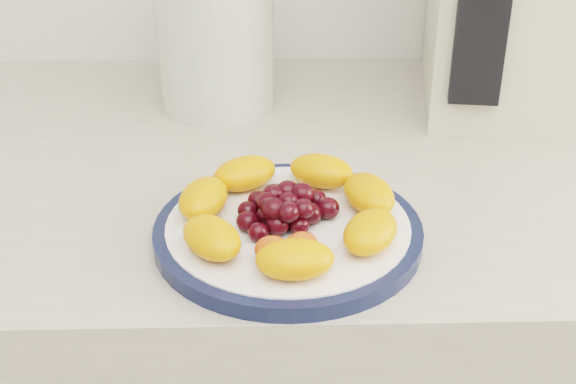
{
  "coord_description": "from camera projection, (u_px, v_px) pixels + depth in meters",
  "views": [
    {
      "loc": [
        -0.12,
        0.41,
        1.3
      ],
      "look_at": [
        -0.1,
        1.02,
        0.95
      ],
      "focal_mm": 50.0,
      "sensor_mm": 36.0,
      "label": 1
    }
  ],
  "objects": [
    {
      "name": "canister",
      "position": [
        216.0,
        39.0,
        0.96
      ],
      "size": [
        0.18,
        0.18,
        0.17
      ],
      "primitive_type": "cylinder",
      "rotation": [
        0.0,
        0.0,
        0.32
      ],
      "color": "#3C5D1D",
      "rests_on": "counter"
    },
    {
      "name": "fruit_plate",
      "position": [
        287.0,
        209.0,
        0.72
      ],
      "size": [
        0.21,
        0.21,
        0.03
      ],
      "color": "orange",
      "rests_on": "plate_face"
    },
    {
      "name": "plate_rim",
      "position": [
        288.0,
        233.0,
        0.73
      ],
      "size": [
        0.24,
        0.24,
        0.01
      ],
      "primitive_type": "cylinder",
      "color": "#121A38",
      "rests_on": "counter"
    },
    {
      "name": "plate_face",
      "position": [
        288.0,
        232.0,
        0.73
      ],
      "size": [
        0.22,
        0.22,
        0.02
      ],
      "primitive_type": "cylinder",
      "color": "white",
      "rests_on": "counter"
    }
  ]
}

